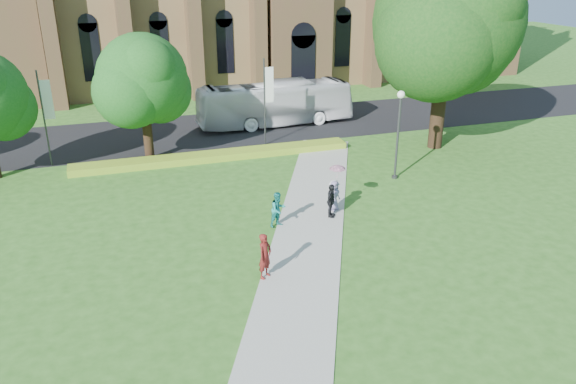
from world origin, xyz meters
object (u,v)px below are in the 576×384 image
object	(u,v)px
tour_coach	(275,103)
pedestrian_0	(265,256)
large_tree	(447,22)
streetlamp	(399,124)

from	to	relation	value
tour_coach	pedestrian_0	bearing A→B (deg)	159.87
large_tree	tour_coach	xyz separation A→B (m)	(-8.83, 8.90, -6.66)
streetlamp	pedestrian_0	size ratio (longest dim) A/B	2.71
tour_coach	streetlamp	bearing A→B (deg)	-168.11
tour_coach	pedestrian_0	xyz separation A→B (m)	(-7.14, -21.89, -0.70)
streetlamp	large_tree	world-z (taller)	large_tree
streetlamp	large_tree	xyz separation A→B (m)	(5.50, 4.50, 5.07)
streetlamp	large_tree	distance (m)	8.73
large_tree	pedestrian_0	bearing A→B (deg)	-140.87
large_tree	tour_coach	size ratio (longest dim) A/B	1.09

